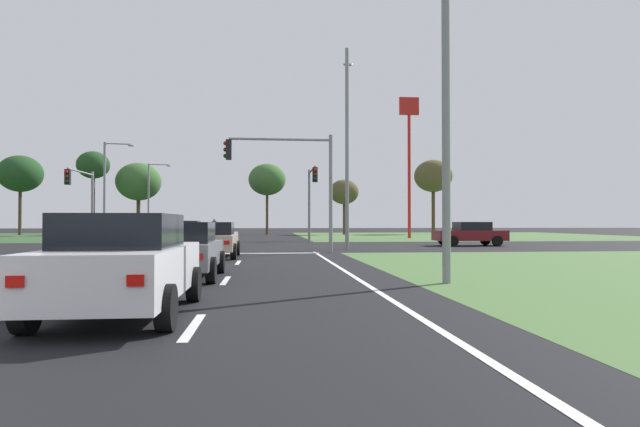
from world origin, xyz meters
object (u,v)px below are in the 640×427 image
at_px(traffic_signal_far_left, 83,191).
at_px(street_lamp_fourth, 151,194).
at_px(street_lamp_second, 347,138).
at_px(pedestrian_at_median, 214,226).
at_px(street_lamp_third, 108,184).
at_px(car_maroon_fourth, 470,234).
at_px(treeline_near, 20,174).
at_px(car_beige_third, 214,239).
at_px(traffic_signal_far_right, 311,190).
at_px(treeline_fourth, 267,180).
at_px(traffic_signal_near_right, 291,170).
at_px(treeline_second, 93,166).
at_px(treeline_fifth, 344,192).
at_px(car_grey_second, 182,250).
at_px(car_red_sixth, 173,231).
at_px(fastfood_pole_sign, 409,137).
at_px(treeline_sixth, 433,176).
at_px(car_blue_near, 184,234).
at_px(street_lamp_near, 449,93).
at_px(treeline_third, 139,182).
at_px(car_white_fifth, 124,264).

relative_size(traffic_signal_far_left, street_lamp_fourth, 0.63).
height_order(street_lamp_second, pedestrian_at_median, street_lamp_second).
bearing_deg(street_lamp_second, street_lamp_third, 135.30).
bearing_deg(car_maroon_fourth, traffic_signal_far_left, 79.36).
xyz_separation_m(street_lamp_third, treeline_near, (-14.95, 18.60, 2.40)).
xyz_separation_m(car_beige_third, traffic_signal_far_right, (5.23, 14.49, 2.92)).
relative_size(street_lamp_fourth, treeline_fourth, 0.97).
relative_size(traffic_signal_near_right, treeline_second, 0.61).
height_order(car_maroon_fourth, treeline_fifth, treeline_fifth).
height_order(car_grey_second, treeline_second, treeline_second).
bearing_deg(treeline_second, traffic_signal_near_right, -60.63).
xyz_separation_m(car_beige_third, treeline_near, (-25.91, 42.02, 6.23)).
height_order(car_red_sixth, fastfood_pole_sign, fastfood_pole_sign).
xyz_separation_m(car_beige_third, street_lamp_second, (6.48, 6.16, 5.26)).
bearing_deg(treeline_sixth, pedestrian_at_median, -140.41).
bearing_deg(car_beige_third, car_blue_near, 106.97).
bearing_deg(street_lamp_fourth, traffic_signal_near_right, -68.86).
relative_size(car_maroon_fourth, treeline_fifth, 0.67).
relative_size(street_lamp_near, street_lamp_second, 0.74).
relative_size(car_maroon_fourth, traffic_signal_far_right, 0.83).
xyz_separation_m(street_lamp_third, treeline_third, (-1.92, 19.16, 1.62)).
xyz_separation_m(street_lamp_third, treeline_second, (-6.11, 16.01, 3.13)).
xyz_separation_m(treeline_second, treeline_fifth, (28.28, 0.70, -2.72)).
relative_size(car_white_fifth, treeline_sixth, 0.47).
bearing_deg(street_lamp_near, treeline_near, 121.75).
xyz_separation_m(pedestrian_at_median, treeline_sixth, (24.91, 20.60, 6.04)).
height_order(pedestrian_at_median, treeline_third, treeline_third).
bearing_deg(car_maroon_fourth, traffic_signal_far_right, 63.66).
distance_m(street_lamp_second, street_lamp_fourth, 38.16).
distance_m(traffic_signal_far_right, traffic_signal_far_left, 15.20).
distance_m(treeline_near, treeline_third, 13.07).
relative_size(traffic_signal_far_left, treeline_fifth, 0.78).
relative_size(traffic_signal_near_right, treeline_fifth, 0.88).
bearing_deg(traffic_signal_far_right, street_lamp_fourth, 122.28).
bearing_deg(car_grey_second, treeline_near, 117.19).
xyz_separation_m(car_white_fifth, street_lamp_second, (6.56, 20.07, 5.20)).
bearing_deg(treeline_second, car_blue_near, -65.02).
bearing_deg(car_red_sixth, treeline_sixth, -137.90).
distance_m(car_grey_second, car_red_sixth, 26.61).
relative_size(car_beige_third, traffic_signal_near_right, 0.75).
height_order(car_white_fifth, street_lamp_third, street_lamp_third).
xyz_separation_m(street_lamp_third, treeline_fourth, (13.16, 18.25, 1.92)).
height_order(traffic_signal_near_right, fastfood_pole_sign, fastfood_pole_sign).
bearing_deg(treeline_fourth, car_blue_near, -97.91).
distance_m(treeline_second, treeline_third, 5.46).
height_order(car_blue_near, treeline_sixth, treeline_sixth).
xyz_separation_m(street_lamp_second, treeline_fifth, (4.73, 33.97, -1.02)).
height_order(car_maroon_fourth, treeline_second, treeline_second).
relative_size(traffic_signal_far_right, fastfood_pole_sign, 0.41).
bearing_deg(street_lamp_near, fastfood_pole_sign, 76.40).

